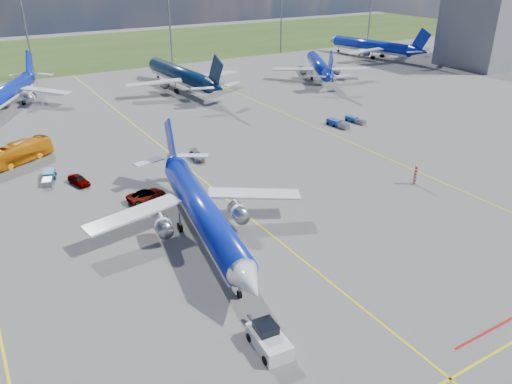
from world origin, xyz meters
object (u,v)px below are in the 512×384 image
service_car_b (146,195)px  baggage_tug_e (355,120)px  apron_bus (17,154)px  service_car_c (197,156)px  warning_post (416,175)px  bg_jet_n (181,90)px  bg_jet_nnw (10,108)px  pushback_tug (268,339)px  service_car_a (79,180)px  main_airliner (204,237)px  bg_jet_ne (319,78)px  bg_jet_ene (370,57)px  baggage_tug_c (49,177)px  baggage_tug_w (337,124)px

service_car_b → baggage_tug_e: bearing=-82.7°
apron_bus → service_car_c: bearing=-146.7°
warning_post → bg_jet_n: bearing=95.2°
bg_jet_nnw → service_car_b: size_ratio=6.86×
pushback_tug → service_car_a: (-5.79, 42.76, -0.15)m
service_car_a → bg_jet_n: bearing=35.4°
service_car_a → service_car_b: bearing=-73.0°
main_airliner → pushback_tug: size_ratio=5.83×
apron_bus → baggage_tug_e: bearing=-129.3°
bg_jet_nnw → bg_jet_ne: (77.12, -10.95, 0.00)m
bg_jet_n → bg_jet_ene: bg_jet_n is taller
service_car_a → baggage_tug_c: bearing=116.3°
baggage_tug_e → bg_jet_ene: bearing=37.2°
service_car_c → warning_post: bearing=-40.8°
service_car_b → pushback_tug: bearing=171.2°
service_car_a → service_car_c: service_car_a is taller
bg_jet_nnw → bg_jet_ne: bearing=19.4°
service_car_a → service_car_c: 18.95m
bg_jet_n → pushback_tug: bg_jet_n is taller
service_car_c → baggage_tug_w: service_car_c is taller
bg_jet_n → service_car_a: (-35.74, -45.84, 0.72)m
bg_jet_ne → baggage_tug_c: 84.82m
bg_jet_nnw → baggage_tug_e: 75.14m
apron_bus → service_car_b: 26.98m
pushback_tug → baggage_tug_e: size_ratio=1.37×
bg_jet_n → pushback_tug: size_ratio=6.50×
warning_post → baggage_tug_c: warning_post is taller
bg_jet_ene → baggage_tug_c: (-110.97, -50.90, 0.55)m
service_car_a → baggage_tug_c: service_car_a is taller
bg_jet_ne → service_car_a: 83.32m
main_airliner → baggage_tug_c: bearing=124.6°
main_airliner → service_car_a: 24.95m
bg_jet_n → service_car_b: size_ratio=7.80×
apron_bus → service_car_c: size_ratio=2.74×
warning_post → service_car_b: bearing=157.0°
bg_jet_nnw → baggage_tug_e: bg_jet_nnw is taller
baggage_tug_c → bg_jet_nnw: bearing=106.1°
pushback_tug → apron_bus: apron_bus is taller
bg_jet_n → baggage_tug_e: bearing=110.7°
baggage_tug_c → bg_jet_n: bearing=63.3°
bg_jet_ene → bg_jet_ne: bearing=13.7°
baggage_tug_w → bg_jet_nnw: bearing=133.1°
service_car_b → service_car_c: 15.95m
warning_post → baggage_tug_w: size_ratio=0.56×
bg_jet_ne → baggage_tug_e: bg_jet_ne is taller
bg_jet_n → bg_jet_ene: bearing=-176.0°
bg_jet_ene → pushback_tug: 140.82m
bg_jet_nnw → baggage_tug_c: (-0.11, -46.01, 0.55)m
warning_post → bg_jet_ene: bg_jet_ene is taller
pushback_tug → baggage_tug_w: (44.34, 44.85, -0.32)m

